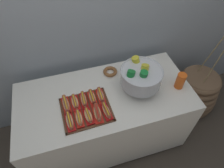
{
  "coord_description": "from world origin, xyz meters",
  "views": [
    {
      "loc": [
        -0.25,
        -1.05,
        2.17
      ],
      "look_at": [
        0.08,
        0.06,
        0.84
      ],
      "focal_mm": 31.71,
      "sensor_mm": 36.0,
      "label": 1
    }
  ],
  "objects_px": {
    "floor_vase": "(195,92)",
    "hot_dog_6": "(75,102)",
    "hot_dog_3": "(97,113)",
    "hot_dog_0": "(70,121)",
    "buffet_table": "(106,117)",
    "donut": "(110,72)",
    "hot_dog_4": "(106,111)",
    "cup_stack": "(180,81)",
    "hot_dog_5": "(66,104)",
    "punch_bowl": "(141,76)",
    "hot_dog_1": "(79,118)",
    "hot_dog_9": "(101,95)",
    "serving_tray": "(86,110)",
    "hot_dog_8": "(92,98)",
    "hot_dog_7": "(84,100)",
    "hot_dog_2": "(88,116)"
  },
  "relations": [
    {
      "from": "hot_dog_6",
      "to": "hot_dog_7",
      "type": "xyz_separation_m",
      "value": [
        0.07,
        0.0,
        0.0
      ]
    },
    {
      "from": "hot_dog_7",
      "to": "hot_dog_9",
      "type": "xyz_separation_m",
      "value": [
        0.15,
        0.0,
        -0.0
      ]
    },
    {
      "from": "hot_dog_1",
      "to": "floor_vase",
      "type": "bearing_deg",
      "value": 12.32
    },
    {
      "from": "serving_tray",
      "to": "hot_dog_7",
      "type": "distance_m",
      "value": 0.09
    },
    {
      "from": "hot_dog_9",
      "to": "floor_vase",
      "type": "bearing_deg",
      "value": 6.72
    },
    {
      "from": "serving_tray",
      "to": "hot_dog_0",
      "type": "bearing_deg",
      "value": -149.58
    },
    {
      "from": "hot_dog_0",
      "to": "cup_stack",
      "type": "xyz_separation_m",
      "value": [
        1.01,
        0.1,
        0.04
      ]
    },
    {
      "from": "floor_vase",
      "to": "hot_dog_8",
      "type": "xyz_separation_m",
      "value": [
        -1.3,
        -0.15,
        0.56
      ]
    },
    {
      "from": "buffet_table",
      "to": "hot_dog_1",
      "type": "relative_size",
      "value": 10.28
    },
    {
      "from": "floor_vase",
      "to": "buffet_table",
      "type": "bearing_deg",
      "value": -173.97
    },
    {
      "from": "hot_dog_4",
      "to": "cup_stack",
      "type": "distance_m",
      "value": 0.72
    },
    {
      "from": "hot_dog_3",
      "to": "hot_dog_8",
      "type": "xyz_separation_m",
      "value": [
        -0.0,
        0.16,
        -0.0
      ]
    },
    {
      "from": "serving_tray",
      "to": "hot_dog_4",
      "type": "xyz_separation_m",
      "value": [
        0.15,
        -0.08,
        0.03
      ]
    },
    {
      "from": "floor_vase",
      "to": "hot_dog_7",
      "type": "xyz_separation_m",
      "value": [
        -1.37,
        -0.15,
        0.56
      ]
    },
    {
      "from": "floor_vase",
      "to": "hot_dog_2",
      "type": "bearing_deg",
      "value": -167.11
    },
    {
      "from": "floor_vase",
      "to": "hot_dog_6",
      "type": "height_order",
      "value": "floor_vase"
    },
    {
      "from": "floor_vase",
      "to": "serving_tray",
      "type": "xyz_separation_m",
      "value": [
        -1.37,
        -0.23,
        0.53
      ]
    },
    {
      "from": "hot_dog_1",
      "to": "hot_dog_3",
      "type": "xyz_separation_m",
      "value": [
        0.15,
        0.0,
        0.0
      ]
    },
    {
      "from": "hot_dog_7",
      "to": "hot_dog_3",
      "type": "bearing_deg",
      "value": -63.95
    },
    {
      "from": "punch_bowl",
      "to": "cup_stack",
      "type": "distance_m",
      "value": 0.37
    },
    {
      "from": "buffet_table",
      "to": "hot_dog_8",
      "type": "bearing_deg",
      "value": -169.56
    },
    {
      "from": "serving_tray",
      "to": "cup_stack",
      "type": "height_order",
      "value": "cup_stack"
    },
    {
      "from": "serving_tray",
      "to": "hot_dog_0",
      "type": "relative_size",
      "value": 2.32
    },
    {
      "from": "floor_vase",
      "to": "cup_stack",
      "type": "bearing_deg",
      "value": -156.4
    },
    {
      "from": "cup_stack",
      "to": "buffet_table",
      "type": "bearing_deg",
      "value": 171.82
    },
    {
      "from": "floor_vase",
      "to": "hot_dog_5",
      "type": "distance_m",
      "value": 1.63
    },
    {
      "from": "floor_vase",
      "to": "hot_dog_1",
      "type": "bearing_deg",
      "value": -167.68
    },
    {
      "from": "hot_dog_2",
      "to": "cup_stack",
      "type": "bearing_deg",
      "value": 6.08
    },
    {
      "from": "hot_dog_5",
      "to": "donut",
      "type": "relative_size",
      "value": 1.34
    },
    {
      "from": "hot_dog_0",
      "to": "hot_dog_7",
      "type": "xyz_separation_m",
      "value": [
        0.15,
        0.17,
        0.0
      ]
    },
    {
      "from": "floor_vase",
      "to": "cup_stack",
      "type": "distance_m",
      "value": 0.82
    },
    {
      "from": "serving_tray",
      "to": "hot_dog_7",
      "type": "height_order",
      "value": "hot_dog_7"
    },
    {
      "from": "hot_dog_7",
      "to": "hot_dog_1",
      "type": "bearing_deg",
      "value": -112.84
    },
    {
      "from": "hot_dog_0",
      "to": "hot_dog_6",
      "type": "xyz_separation_m",
      "value": [
        0.07,
        0.17,
        -0.0
      ]
    },
    {
      "from": "hot_dog_8",
      "to": "donut",
      "type": "height_order",
      "value": "hot_dog_8"
    },
    {
      "from": "hot_dog_4",
      "to": "hot_dog_8",
      "type": "bearing_deg",
      "value": 116.05
    },
    {
      "from": "floor_vase",
      "to": "hot_dog_0",
      "type": "xyz_separation_m",
      "value": [
        -1.52,
        -0.32,
        0.56
      ]
    },
    {
      "from": "hot_dog_0",
      "to": "hot_dog_9",
      "type": "relative_size",
      "value": 1.09
    },
    {
      "from": "buffet_table",
      "to": "donut",
      "type": "bearing_deg",
      "value": 63.93
    },
    {
      "from": "hot_dog_9",
      "to": "hot_dog_4",
      "type": "bearing_deg",
      "value": -88.4
    },
    {
      "from": "hot_dog_6",
      "to": "hot_dog_7",
      "type": "relative_size",
      "value": 0.96
    },
    {
      "from": "hot_dog_3",
      "to": "donut",
      "type": "xyz_separation_m",
      "value": [
        0.24,
        0.44,
        -0.02
      ]
    },
    {
      "from": "hot_dog_1",
      "to": "hot_dog_2",
      "type": "xyz_separation_m",
      "value": [
        0.07,
        0.0,
        -0.0
      ]
    },
    {
      "from": "hot_dog_4",
      "to": "hot_dog_6",
      "type": "height_order",
      "value": "hot_dog_4"
    },
    {
      "from": "buffet_table",
      "to": "punch_bowl",
      "type": "relative_size",
      "value": 4.36
    },
    {
      "from": "hot_dog_2",
      "to": "cup_stack",
      "type": "relative_size",
      "value": 1.02
    },
    {
      "from": "floor_vase",
      "to": "hot_dog_3",
      "type": "bearing_deg",
      "value": -166.47
    },
    {
      "from": "hot_dog_3",
      "to": "hot_dog_6",
      "type": "bearing_deg",
      "value": 133.88
    },
    {
      "from": "donut",
      "to": "hot_dog_5",
      "type": "bearing_deg",
      "value": -148.98
    },
    {
      "from": "cup_stack",
      "to": "hot_dog_0",
      "type": "bearing_deg",
      "value": -174.58
    }
  ]
}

